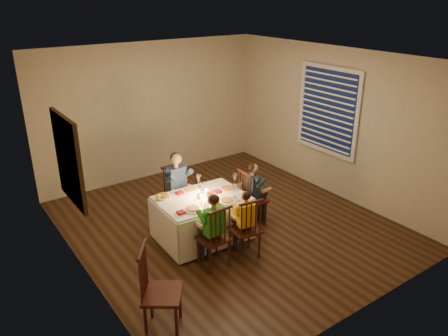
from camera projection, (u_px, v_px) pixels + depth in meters
ground at (228, 224)px, 6.92m from camera, size 5.00×5.00×0.00m
wall_left at (76, 184)px, 5.22m from camera, size 0.02×5.00×2.60m
wall_right at (332, 122)px, 7.62m from camera, size 0.02×5.00×2.60m
wall_back at (152, 111)px, 8.31m from camera, size 4.50×0.02×2.60m
ceiling at (228, 57)px, 5.93m from camera, size 5.00×5.00×0.00m
dining_table at (202, 209)px, 6.37m from camera, size 1.33×0.98×0.64m
chair_adult at (179, 220)px, 7.06m from camera, size 0.40×0.38×0.91m
chair_near_left at (214, 264)px, 5.92m from camera, size 0.38×0.37×0.91m
chair_near_right at (244, 255)px, 6.13m from camera, size 0.43×0.41×0.91m
chair_end at (252, 222)px, 6.98m from camera, size 0.38×0.39×0.91m
chair_extra at (164, 328)px, 4.81m from camera, size 0.57×0.58×1.03m
adult at (179, 220)px, 7.06m from camera, size 0.42×0.39×1.15m
child_green at (214, 264)px, 5.92m from camera, size 0.35×0.33×1.06m
child_yellow at (244, 255)px, 6.13m from camera, size 0.35×0.33×0.99m
child_teal at (252, 222)px, 6.98m from camera, size 0.31×0.34×1.01m
setting_adult at (190, 190)px, 6.51m from camera, size 0.27×0.27×0.02m
setting_green at (193, 209)px, 5.94m from camera, size 0.27×0.27×0.02m
setting_yellow at (227, 201)px, 6.18m from camera, size 0.27×0.27×0.02m
setting_teal at (227, 189)px, 6.54m from camera, size 0.27×0.27×0.02m
candle_left at (199, 195)px, 6.25m from camera, size 0.06×0.06×0.10m
candle_right at (206, 193)px, 6.31m from camera, size 0.06×0.06×0.10m
squash at (158, 197)px, 6.20m from camera, size 0.09×0.09×0.09m
orange_fruit at (209, 192)px, 6.39m from camera, size 0.08×0.08×0.08m
serving_bowl at (163, 197)px, 6.25m from camera, size 0.23×0.23×0.05m
wall_mirror at (69, 160)px, 5.39m from camera, size 0.06×0.95×1.15m
window_blinds at (327, 110)px, 7.60m from camera, size 0.07×1.34×1.54m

